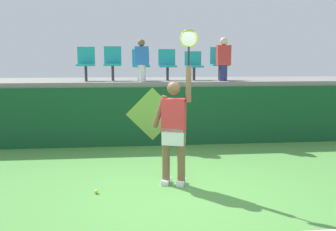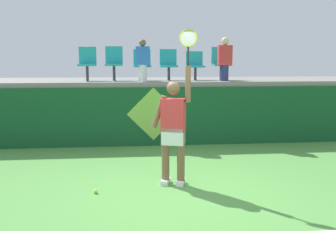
# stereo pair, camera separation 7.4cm
# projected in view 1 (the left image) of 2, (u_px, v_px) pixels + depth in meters

# --- Properties ---
(ground_plane) EXTENTS (40.00, 40.00, 0.00)m
(ground_plane) POSITION_uv_depth(u_px,v_px,m) (176.00, 194.00, 5.97)
(ground_plane) COLOR #519342
(court_back_wall) EXTENTS (11.50, 0.20, 1.41)m
(court_back_wall) POSITION_uv_depth(u_px,v_px,m) (157.00, 116.00, 9.31)
(court_back_wall) COLOR #144C28
(court_back_wall) RESTS_ON ground_plane
(spectator_platform) EXTENTS (11.50, 2.57, 0.12)m
(spectator_platform) POSITION_uv_depth(u_px,v_px,m) (153.00, 82.00, 10.41)
(spectator_platform) COLOR gray
(spectator_platform) RESTS_ON court_back_wall
(tennis_player) EXTENTS (0.73, 0.37, 2.54)m
(tennis_player) POSITION_uv_depth(u_px,v_px,m) (174.00, 127.00, 6.31)
(tennis_player) COLOR white
(tennis_player) RESTS_ON ground_plane
(tennis_ball) EXTENTS (0.07, 0.07, 0.07)m
(tennis_ball) POSITION_uv_depth(u_px,v_px,m) (96.00, 192.00, 5.99)
(tennis_ball) COLOR #D1E533
(tennis_ball) RESTS_ON ground_plane
(water_bottle) EXTENTS (0.07, 0.07, 0.25)m
(water_bottle) POSITION_uv_depth(u_px,v_px,m) (141.00, 77.00, 9.21)
(water_bottle) COLOR white
(water_bottle) RESTS_ON spectator_platform
(stadium_chair_0) EXTENTS (0.44, 0.42, 0.86)m
(stadium_chair_0) POSITION_uv_depth(u_px,v_px,m) (86.00, 62.00, 9.72)
(stadium_chair_0) COLOR #38383D
(stadium_chair_0) RESTS_ON spectator_platform
(stadium_chair_1) EXTENTS (0.44, 0.42, 0.87)m
(stadium_chair_1) POSITION_uv_depth(u_px,v_px,m) (113.00, 62.00, 9.80)
(stadium_chair_1) COLOR #38383D
(stadium_chair_1) RESTS_ON spectator_platform
(stadium_chair_2) EXTENTS (0.44, 0.42, 0.80)m
(stadium_chair_2) POSITION_uv_depth(u_px,v_px,m) (141.00, 63.00, 9.88)
(stadium_chair_2) COLOR #38383D
(stadium_chair_2) RESTS_ON spectator_platform
(stadium_chair_3) EXTENTS (0.44, 0.42, 0.80)m
(stadium_chair_3) POSITION_uv_depth(u_px,v_px,m) (167.00, 63.00, 9.95)
(stadium_chair_3) COLOR #38383D
(stadium_chair_3) RESTS_ON spectator_platform
(stadium_chair_4) EXTENTS (0.44, 0.42, 0.75)m
(stadium_chair_4) POSITION_uv_depth(u_px,v_px,m) (194.00, 64.00, 10.03)
(stadium_chair_4) COLOR #38383D
(stadium_chair_4) RESTS_ON spectator_platform
(stadium_chair_5) EXTENTS (0.44, 0.42, 0.86)m
(stadium_chair_5) POSITION_uv_depth(u_px,v_px,m) (219.00, 62.00, 10.10)
(stadium_chair_5) COLOR #38383D
(stadium_chair_5) RESTS_ON spectator_platform
(spectator_0) EXTENTS (0.34, 0.20, 1.02)m
(spectator_0) POSITION_uv_depth(u_px,v_px,m) (142.00, 60.00, 9.46)
(spectator_0) COLOR white
(spectator_0) RESTS_ON spectator_platform
(spectator_1) EXTENTS (0.34, 0.20, 1.08)m
(spectator_1) POSITION_uv_depth(u_px,v_px,m) (224.00, 58.00, 9.64)
(spectator_1) COLOR navy
(spectator_1) RESTS_ON spectator_platform
(wall_signage_mount) EXTENTS (1.27, 0.01, 1.41)m
(wall_signage_mount) POSITION_uv_depth(u_px,v_px,m) (153.00, 146.00, 9.30)
(wall_signage_mount) COLOR #144C28
(wall_signage_mount) RESTS_ON ground_plane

